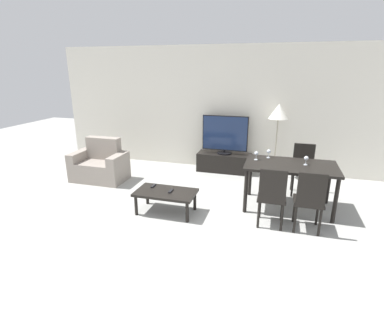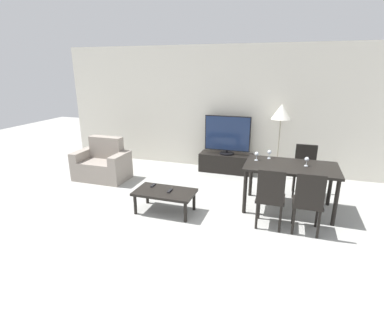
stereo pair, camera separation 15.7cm
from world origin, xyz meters
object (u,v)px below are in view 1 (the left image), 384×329
Objects in this scene: dining_chair_near at (272,195)px; dining_chair_far at (303,167)px; tv_stand at (224,162)px; floor_lamp at (279,114)px; armchair at (100,165)px; wine_glass_center at (306,159)px; remote_secondary at (153,186)px; remote_primary at (171,191)px; tv at (225,135)px; wine_glass_right at (256,154)px; dining_chair_near_right at (309,199)px; wine_glass_left at (269,152)px; coffee_table at (166,194)px; dining_table at (290,169)px.

dining_chair_near is 1.00× the size of dining_chair_far.
floor_lamp is (1.08, -0.05, 1.14)m from tv_stand.
armchair is 7.39× the size of wine_glass_center.
armchair reaches higher than remote_secondary.
dining_chair_far reaches higher than remote_primary.
remote_secondary is (-1.89, 0.15, -0.13)m from dining_chair_near.
wine_glass_center is at bearing -3.94° from armchair.
armchair is 1.81m from remote_secondary.
wine_glass_center is (2.36, 0.62, 0.48)m from remote_secondary.
dining_chair_near is 2.37m from floor_lamp.
wine_glass_right is (0.78, -1.43, 0.02)m from tv.
armchair is at bearing 176.27° from wine_glass_right.
wine_glass_center is at bearing -71.70° from floor_lamp.
wine_glass_left is at bearing 121.27° from dining_chair_near_right.
armchair is at bearing 150.46° from remote_secondary.
floor_lamp is at bearing 55.20° from remote_primary.
tv_stand is 1.29× the size of dining_chair_near.
dining_chair_near is 0.59× the size of floor_lamp.
dining_chair_near reaches higher than coffee_table.
coffee_table is at bearing -147.72° from wine_glass_right.
floor_lamp is (-0.51, 2.22, 0.84)m from dining_chair_near_right.
wine_glass_left reaches higher than tv_stand.
remote_primary is 1.80m from wine_glass_left.
dining_chair_near is at bearing -69.76° from wine_glass_right.
wine_glass_left is at bearing 96.44° from dining_chair_near.
coffee_table is 6.52× the size of wine_glass_right.
armchair is at bearing 175.25° from dining_table.
floor_lamp is (1.61, 2.21, 1.02)m from coffee_table.
remote_secondary is 1.03× the size of wine_glass_right.
tv is 2.30m from remote_secondary.
dining_table is at bearing -37.61° from wine_glass_left.
floor_lamp is 10.55× the size of wine_glass_right.
dining_chair_far reaches higher than remote_secondary.
wine_glass_center and wine_glass_right have the same top height.
dining_chair_far is 1.00× the size of dining_chair_near_right.
tv is 1.04× the size of coffee_table.
remote_primary is (-2.04, -1.44, -0.13)m from dining_chair_far.
dining_chair_near is at bearing -16.73° from armchair.
dining_table is 0.50m from wine_glass_left.
tv is 1.09× the size of dining_chair_near.
dining_chair_near is at bearing -83.56° from wine_glass_left.
armchair is 1.18× the size of dining_chair_near_right.
remote_secondary is 2.03m from wine_glass_left.
wine_glass_center is at bearing 14.71° from remote_secondary.
dining_table is 1.57× the size of dining_chair_near.
tv reaches higher than armchair.
wine_glass_center is 0.78m from wine_glass_right.
remote_secondary is at bearing -110.64° from tv.
floor_lamp is 2.96m from remote_secondary.
dining_table is at bearing -4.75° from armchair.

